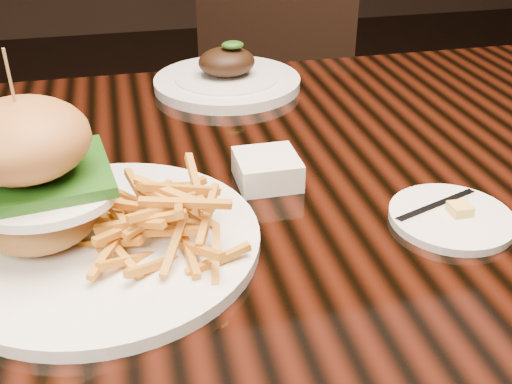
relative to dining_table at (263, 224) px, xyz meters
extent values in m
cube|color=black|center=(0.00, 0.00, 0.06)|extent=(1.60, 0.90, 0.04)
cylinder|color=white|center=(-0.21, -0.12, 0.08)|extent=(0.34, 0.34, 0.01)
ellipsoid|color=brown|center=(-0.27, -0.11, 0.12)|extent=(0.12, 0.12, 0.06)
ellipsoid|color=white|center=(-0.26, -0.13, 0.15)|extent=(0.14, 0.11, 0.01)
ellipsoid|color=orange|center=(-0.23, -0.14, 0.16)|extent=(0.03, 0.03, 0.01)
cube|color=#276018|center=(-0.27, -0.11, 0.16)|extent=(0.16, 0.15, 0.01)
ellipsoid|color=#9B5A2A|center=(-0.27, -0.11, 0.21)|extent=(0.13, 0.13, 0.08)
cylinder|color=#9F744A|center=(-0.27, -0.11, 0.25)|extent=(0.00, 0.00, 0.10)
cylinder|color=white|center=(0.19, -0.16, 0.08)|extent=(0.14, 0.14, 0.01)
cube|color=#F3CC4F|center=(0.20, -0.16, 0.09)|extent=(0.02, 0.02, 0.01)
cube|color=silver|center=(0.18, -0.14, 0.09)|extent=(0.12, 0.05, 0.00)
cube|color=white|center=(0.00, -0.02, 0.09)|extent=(0.10, 0.10, 0.04)
cylinder|color=white|center=(-0.26, -0.04, 0.13)|extent=(0.08, 0.08, 0.11)
cylinder|color=white|center=(0.02, 0.34, 0.09)|extent=(0.26, 0.26, 0.02)
cylinder|color=white|center=(0.02, 0.34, 0.09)|extent=(0.19, 0.19, 0.02)
ellipsoid|color=black|center=(0.02, 0.34, 0.12)|extent=(0.10, 0.08, 0.05)
ellipsoid|color=#276018|center=(0.02, 0.33, 0.16)|extent=(0.04, 0.03, 0.01)
cube|color=black|center=(0.20, 0.80, -0.22)|extent=(0.60, 0.60, 0.06)
cube|color=black|center=(0.28, 0.99, 0.03)|extent=(0.44, 0.23, 0.50)
cylinder|color=black|center=(-0.05, 0.70, -0.45)|extent=(0.04, 0.04, 0.45)
cylinder|color=black|center=(0.30, 0.55, -0.45)|extent=(0.04, 0.04, 0.45)
cylinder|color=black|center=(0.10, 1.05, -0.45)|extent=(0.04, 0.04, 0.45)
cylinder|color=black|center=(0.45, 0.90, -0.45)|extent=(0.04, 0.04, 0.45)
camera|label=1|loc=(-0.17, -0.67, 0.46)|focal=42.00mm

